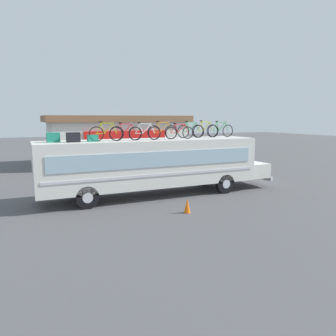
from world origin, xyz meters
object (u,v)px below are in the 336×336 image
Objects in this scene: rooftop_bicycle_5 at (180,132)px; rooftop_bicycle_7 at (205,130)px; rooftop_bicycle_4 at (163,132)px; rooftop_bicycle_6 at (191,131)px; luggage_bag_2 at (73,137)px; bus at (155,163)px; rooftop_bicycle_1 at (107,133)px; rooftop_bicycle_3 at (145,133)px; luggage_bag_3 at (93,138)px; traffic_cone at (187,206)px; luggage_bag_1 at (53,137)px; rooftop_bicycle_2 at (126,133)px; rooftop_bicycle_8 at (220,130)px.

rooftop_bicycle_7 reaches higher than rooftop_bicycle_5.
rooftop_bicycle_6 is (1.97, 0.54, -0.01)m from rooftop_bicycle_4.
rooftop_bicycle_5 is (5.47, 0.02, 0.14)m from luggage_bag_2.
bus is 7.91× the size of rooftop_bicycle_5.
rooftop_bicycle_3 is at bearing 0.10° from rooftop_bicycle_1.
bus is 3.55m from luggage_bag_3.
rooftop_bicycle_7 is (2.86, 0.50, 0.00)m from rooftop_bicycle_4.
rooftop_bicycle_1 is 2.67× the size of traffic_cone.
rooftop_bicycle_2 is at bearing -6.65° from luggage_bag_1.
luggage_bag_1 is 0.94× the size of luggage_bag_2.
rooftop_bicycle_3 is 4.94m from rooftop_bicycle_8.
rooftop_bicycle_6 is (7.35, 0.26, 0.17)m from luggage_bag_1.
rooftop_bicycle_1 is (0.64, -0.15, 0.23)m from luggage_bag_3.
bus is 7.62× the size of rooftop_bicycle_7.
luggage_bag_3 is 0.28× the size of rooftop_bicycle_8.
rooftop_bicycle_8 is at bearing 5.10° from rooftop_bicycle_2.
rooftop_bicycle_6 is 1.00× the size of rooftop_bicycle_7.
rooftop_bicycle_7 is at bearing 10.13° from rooftop_bicycle_3.
traffic_cone is at bearing -89.24° from bus.
rooftop_bicycle_7 is at bearing 51.12° from traffic_cone.
luggage_bag_2 is 0.37× the size of rooftop_bicycle_5.
rooftop_bicycle_4 is (3.64, 0.05, 0.24)m from luggage_bag_3.
luggage_bag_3 is 5.52m from traffic_cone.
luggage_bag_2 is at bearing -175.00° from luggage_bag_3.
rooftop_bicycle_8 is at bearing 3.72° from luggage_bag_2.
rooftop_bicycle_6 reaches higher than rooftop_bicycle_1.
rooftop_bicycle_8 is at bearing 6.13° from rooftop_bicycle_4.
rooftop_bicycle_4 reaches higher than rooftop_bicycle_6.
rooftop_bicycle_3 is 3.97m from rooftop_bicycle_7.
rooftop_bicycle_7 is (1.93, 0.62, 0.04)m from rooftop_bicycle_5.
luggage_bag_2 is at bearing -178.33° from rooftop_bicycle_4.
rooftop_bicycle_2 reaches higher than rooftop_bicycle_5.
luggage_bag_2 is (-4.17, -0.27, 1.46)m from bus.
luggage_bag_3 is 4.57m from rooftop_bicycle_5.
rooftop_bicycle_5 reaches higher than luggage_bag_2.
rooftop_bicycle_5 reaches higher than traffic_cone.
rooftop_bicycle_7 is (4.89, 0.61, 0.03)m from rooftop_bicycle_2.
rooftop_bicycle_6 is at bearing 13.65° from rooftop_bicycle_3.
rooftop_bicycle_4 is 2.67× the size of traffic_cone.
luggage_bag_3 is at bearing -174.00° from rooftop_bicycle_6.
bus is 7.65× the size of rooftop_bicycle_1.
rooftop_bicycle_8 is (4.22, 0.27, 1.63)m from bus.
rooftop_bicycle_2 is at bearing 179.89° from rooftop_bicycle_5.
traffic_cone is (0.05, -3.59, -1.43)m from bus.
luggage_bag_1 is at bearing 173.74° from rooftop_bicycle_3.
luggage_bag_1 is 2.44m from rooftop_bicycle_1.
luggage_bag_1 is 0.33× the size of rooftop_bicycle_8.
rooftop_bicycle_3 is at bearing 102.50° from traffic_cone.
traffic_cone is at bearing -62.93° from rooftop_bicycle_2.
traffic_cone is at bearing -137.24° from rooftop_bicycle_8.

